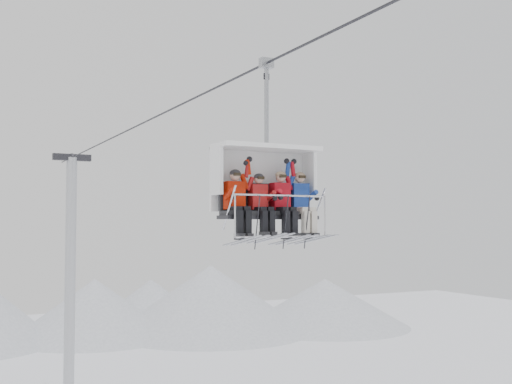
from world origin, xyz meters
name	(u,v)px	position (x,y,z in m)	size (l,w,h in m)	color
ridgeline	(1,311)	(-1.58, 42.05, 2.84)	(72.00, 21.00, 7.00)	silver
lift_tower_right	(70,298)	(0.00, 22.00, 5.78)	(2.00, 1.80, 13.48)	#AFB2B7
haul_cable	(256,68)	(0.00, 0.00, 13.30)	(0.06, 0.06, 50.00)	#2A2A2F
chairlift_carrier	(264,181)	(0.00, -0.39, 10.67)	(2.37, 1.17, 3.98)	black
skier_far_left	(237,201)	(-0.81, -0.70, 10.21)	(0.41, 1.69, 1.61)	#B61904
skier_center_left	(261,203)	(-0.24, -0.71, 10.18)	(0.37, 1.69, 1.51)	#B11919
skier_center_right	(283,202)	(0.30, -0.70, 10.21)	(0.41, 1.69, 1.61)	#B20D19
skier_far_right	(302,202)	(0.79, -0.70, 10.21)	(0.41, 1.69, 1.61)	navy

